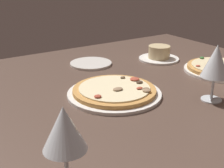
% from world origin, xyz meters
% --- Properties ---
extents(dining_table, '(1.50, 1.10, 0.04)m').
position_xyz_m(dining_table, '(0.00, 0.00, 0.02)').
color(dining_table, brown).
rests_on(dining_table, ground).
extents(pizza_main, '(0.29, 0.29, 0.03)m').
position_xyz_m(pizza_main, '(-0.01, -0.04, 0.05)').
color(pizza_main, white).
rests_on(pizza_main, dining_table).
extents(pizza_side, '(0.26, 0.26, 0.03)m').
position_xyz_m(pizza_side, '(0.45, -0.07, 0.05)').
color(pizza_side, white).
rests_on(pizza_side, dining_table).
extents(ramekin_on_saucer, '(0.17, 0.17, 0.06)m').
position_xyz_m(ramekin_on_saucer, '(0.36, 0.18, 0.06)').
color(ramekin_on_saucer, white).
rests_on(ramekin_on_saucer, dining_table).
extents(wine_glass_far, '(0.08, 0.08, 0.16)m').
position_xyz_m(wine_glass_far, '(-0.31, -0.33, 0.15)').
color(wine_glass_far, silver).
rests_on(wine_glass_far, dining_table).
extents(wine_glass_near, '(0.08, 0.08, 0.17)m').
position_xyz_m(wine_glass_near, '(0.21, -0.23, 0.16)').
color(wine_glass_near, silver).
rests_on(wine_glass_near, dining_table).
extents(side_plate, '(0.17, 0.17, 0.01)m').
position_xyz_m(side_plate, '(0.09, 0.27, 0.04)').
color(side_plate, silver).
rests_on(side_plate, dining_table).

